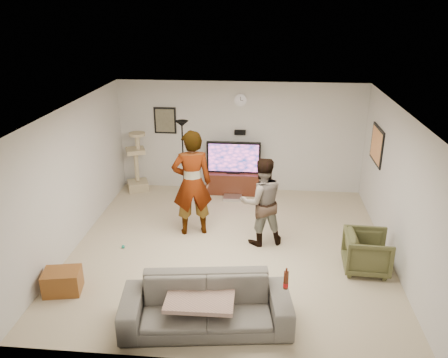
# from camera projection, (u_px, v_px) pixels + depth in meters

# --- Properties ---
(floor) EXTENTS (5.50, 5.50, 0.02)m
(floor) POSITION_uv_depth(u_px,v_px,m) (230.00, 248.00, 8.06)
(floor) COLOR #BEB188
(floor) RESTS_ON ground
(ceiling) EXTENTS (5.50, 5.50, 0.02)m
(ceiling) POSITION_uv_depth(u_px,v_px,m) (231.00, 109.00, 7.14)
(ceiling) COLOR silver
(ceiling) RESTS_ON wall_back
(wall_back) EXTENTS (5.50, 0.04, 2.50)m
(wall_back) POSITION_uv_depth(u_px,v_px,m) (240.00, 137.00, 10.14)
(wall_back) COLOR silver
(wall_back) RESTS_ON floor
(wall_front) EXTENTS (5.50, 0.04, 2.50)m
(wall_front) POSITION_uv_depth(u_px,v_px,m) (210.00, 274.00, 5.05)
(wall_front) COLOR silver
(wall_front) RESTS_ON floor
(wall_left) EXTENTS (0.04, 5.50, 2.50)m
(wall_left) POSITION_uv_depth(u_px,v_px,m) (73.00, 177.00, 7.84)
(wall_left) COLOR silver
(wall_left) RESTS_ON floor
(wall_right) EXTENTS (0.04, 5.50, 2.50)m
(wall_right) POSITION_uv_depth(u_px,v_px,m) (398.00, 189.00, 7.36)
(wall_right) COLOR silver
(wall_right) RESTS_ON floor
(wall_clock) EXTENTS (0.26, 0.04, 0.26)m
(wall_clock) POSITION_uv_depth(u_px,v_px,m) (241.00, 100.00, 9.80)
(wall_clock) COLOR white
(wall_clock) RESTS_ON wall_back
(wall_speaker) EXTENTS (0.25, 0.10, 0.10)m
(wall_speaker) POSITION_uv_depth(u_px,v_px,m) (240.00, 132.00, 10.04)
(wall_speaker) COLOR black
(wall_speaker) RESTS_ON wall_back
(picture_back) EXTENTS (0.42, 0.03, 0.52)m
(picture_back) POSITION_uv_depth(u_px,v_px,m) (165.00, 121.00, 10.15)
(picture_back) COLOR #5E5B47
(picture_back) RESTS_ON wall_back
(picture_right) EXTENTS (0.03, 0.78, 0.62)m
(picture_right) POSITION_uv_depth(u_px,v_px,m) (377.00, 145.00, 8.75)
(picture_right) COLOR #EC9254
(picture_right) RESTS_ON wall_right
(tv_stand) EXTENTS (1.18, 0.45, 0.49)m
(tv_stand) POSITION_uv_depth(u_px,v_px,m) (233.00, 182.00, 10.30)
(tv_stand) COLOR #421D11
(tv_stand) RESTS_ON floor
(console_box) EXTENTS (0.40, 0.30, 0.07)m
(console_box) POSITION_uv_depth(u_px,v_px,m) (232.00, 198.00, 10.01)
(console_box) COLOR silver
(console_box) RESTS_ON floor
(tv) EXTENTS (1.21, 0.08, 0.72)m
(tv) POSITION_uv_depth(u_px,v_px,m) (234.00, 157.00, 10.08)
(tv) COLOR black
(tv) RESTS_ON tv_stand
(tv_screen) EXTENTS (1.11, 0.01, 0.63)m
(tv_screen) POSITION_uv_depth(u_px,v_px,m) (233.00, 158.00, 10.03)
(tv_screen) COLOR #FC57A9
(tv_screen) RESTS_ON tv
(floor_lamp) EXTENTS (0.32, 0.32, 1.75)m
(floor_lamp) POSITION_uv_depth(u_px,v_px,m) (183.00, 160.00, 9.81)
(floor_lamp) COLOR black
(floor_lamp) RESTS_ON floor
(cat_tree) EXTENTS (0.58, 0.58, 1.40)m
(cat_tree) POSITION_uv_depth(u_px,v_px,m) (136.00, 161.00, 10.29)
(cat_tree) COLOR tan
(cat_tree) RESTS_ON floor
(person_left) EXTENTS (0.83, 0.65, 2.01)m
(person_left) POSITION_uv_depth(u_px,v_px,m) (192.00, 183.00, 8.23)
(person_left) COLOR #A1A3AA
(person_left) RESTS_ON floor
(person_right) EXTENTS (0.93, 0.81, 1.62)m
(person_right) POSITION_uv_depth(u_px,v_px,m) (262.00, 202.00, 7.94)
(person_right) COLOR #30488C
(person_right) RESTS_ON floor
(sofa) EXTENTS (2.35, 1.16, 0.66)m
(sofa) POSITION_uv_depth(u_px,v_px,m) (206.00, 305.00, 6.01)
(sofa) COLOR #5C5853
(sofa) RESTS_ON floor
(throw_blanket) EXTENTS (0.91, 0.71, 0.06)m
(throw_blanket) POSITION_uv_depth(u_px,v_px,m) (200.00, 297.00, 5.97)
(throw_blanket) COLOR tan
(throw_blanket) RESTS_ON sofa
(beer_bottle) EXTENTS (0.06, 0.06, 0.25)m
(beer_bottle) POSITION_uv_depth(u_px,v_px,m) (286.00, 280.00, 5.75)
(beer_bottle) COLOR #542210
(beer_bottle) RESTS_ON sofa
(armchair) EXTENTS (0.75, 0.73, 0.66)m
(armchair) POSITION_uv_depth(u_px,v_px,m) (367.00, 252.00, 7.27)
(armchair) COLOR #474929
(armchair) RESTS_ON floor
(side_table) EXTENTS (0.60, 0.50, 0.36)m
(side_table) POSITION_uv_depth(u_px,v_px,m) (63.00, 281.00, 6.77)
(side_table) COLOR brown
(side_table) RESTS_ON floor
(toy_ball) EXTENTS (0.06, 0.06, 0.06)m
(toy_ball) POSITION_uv_depth(u_px,v_px,m) (123.00, 247.00, 8.02)
(toy_ball) COLOR #19836A
(toy_ball) RESTS_ON floor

